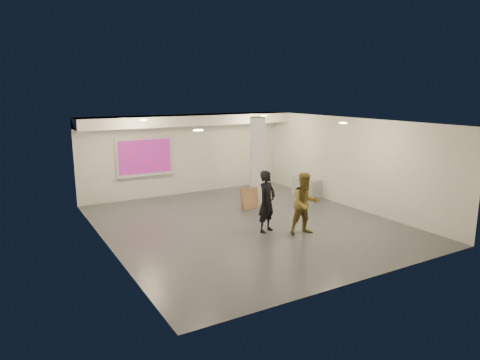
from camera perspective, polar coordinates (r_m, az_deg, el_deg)
floor at (r=12.71m, az=0.91°, el=-5.85°), size 8.00×9.00×0.01m
ceiling at (r=12.14m, az=0.96°, el=7.77°), size 8.00×9.00×0.01m
wall_back at (r=16.30m, az=-7.27°, el=3.42°), size 8.00×0.01×3.00m
wall_front at (r=8.90m, az=16.10°, el=-4.03°), size 8.00×0.01×3.00m
wall_left at (r=10.87m, az=-17.45°, el=-1.26°), size 0.01×9.00×3.00m
wall_right at (r=14.77m, az=14.36°, el=2.27°), size 0.01×9.00×3.00m
soffit_band at (r=15.66m, az=-6.60°, el=7.95°), size 8.00×1.10×0.36m
downlight_nw at (r=13.52m, az=-12.75°, el=7.82°), size 0.22×0.22×0.02m
downlight_ne at (r=15.42m, az=3.19°, el=8.55°), size 0.22×0.22×0.02m
downlight_sw at (r=9.79m, az=-5.60°, el=6.62°), size 0.22×0.22×0.02m
downlight_se at (r=12.28m, az=13.56°, el=7.40°), size 0.22×0.22×0.02m
column at (r=14.62m, az=2.33°, el=2.54°), size 0.52×0.52×3.00m
projection_screen at (r=15.71m, az=-12.59°, el=3.01°), size 2.10×0.13×1.42m
credenza at (r=16.16m, az=8.88°, el=-0.92°), size 0.57×1.18×0.67m
papers_stack at (r=16.07m, az=9.15°, el=0.26°), size 0.31×0.36×0.02m
cardboard_back at (r=14.42m, az=1.23°, el=-2.33°), size 0.63×0.25×0.66m
cardboard_front at (r=14.21m, az=1.22°, el=-2.80°), size 0.50×0.20×0.54m
woman at (r=11.82m, az=3.60°, el=-2.87°), size 0.74×0.62×1.72m
man at (r=11.75m, az=8.70°, el=-3.12°), size 0.95×0.81×1.71m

